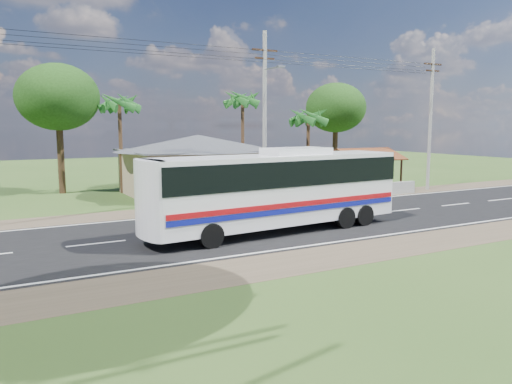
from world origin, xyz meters
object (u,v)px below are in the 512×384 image
Objects in this scene: waiting_shed at (363,156)px; person at (373,188)px; coach_bus at (278,184)px; motorcycle at (288,195)px.

waiting_shed reaches higher than person.
coach_bus is 10.08m from motorcycle.
motorcycle is at bearing -15.42° from person.
waiting_shed is at bearing -55.84° from motorcycle.
person is (11.16, 5.90, -1.48)m from coach_bus.
waiting_shed is 8.65m from motorcycle.
motorcycle is (5.66, 8.13, -1.86)m from coach_bus.
waiting_shed is 5.24m from person.
person reaches higher than motorcycle.
motorcycle is at bearing 50.78° from coach_bus.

